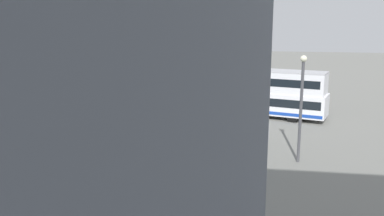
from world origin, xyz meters
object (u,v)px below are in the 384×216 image
object	(u,v)px
tram_yellow	(90,129)
pedestrian_near_railing	(179,120)
double_decker_bus	(262,92)
street_lamp	(301,100)
info_sign	(128,110)
pedestrian_crossing	(213,143)

from	to	relation	value
tram_yellow	pedestrian_near_railing	bearing A→B (deg)	-116.86
double_decker_bus	street_lamp	distance (m)	11.40
pedestrian_near_railing	info_sign	size ratio (longest dim) A/B	0.71
double_decker_bus	street_lamp	world-z (taller)	street_lamp
double_decker_bus	tram_yellow	xyz separation A→B (m)	(8.62, 13.24, -0.13)
info_sign	pedestrian_crossing	bearing A→B (deg)	146.46
tram_yellow	pedestrian_crossing	world-z (taller)	tram_yellow
info_sign	tram_yellow	bearing A→B (deg)	90.55
pedestrian_near_railing	street_lamp	world-z (taller)	street_lamp
street_lamp	tram_yellow	bearing A→B (deg)	11.33
pedestrian_crossing	info_sign	world-z (taller)	info_sign
tram_yellow	info_sign	world-z (taller)	tram_yellow
street_lamp	info_sign	bearing A→B (deg)	-17.58
double_decker_bus	tram_yellow	distance (m)	15.80
double_decker_bus	street_lamp	xyz separation A→B (m)	(-2.65, 10.98, 1.54)
double_decker_bus	pedestrian_near_railing	size ratio (longest dim) A/B	6.33
pedestrian_near_railing	pedestrian_crossing	xyz separation A→B (m)	(-3.31, 5.20, 0.09)
pedestrian_crossing	street_lamp	world-z (taller)	street_lamp
double_decker_bus	info_sign	xyz separation A→B (m)	(8.67, 7.40, -0.31)
street_lamp	pedestrian_near_railing	bearing A→B (deg)	-28.73
tram_yellow	pedestrian_crossing	size ratio (longest dim) A/B	6.88
double_decker_bus	pedestrian_crossing	size ratio (longest dim) A/B	5.84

